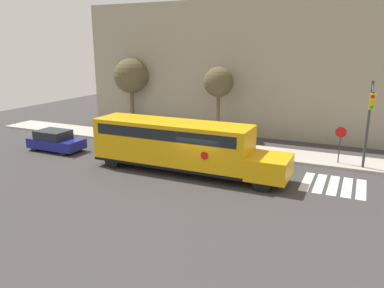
{
  "coord_description": "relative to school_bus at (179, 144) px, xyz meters",
  "views": [
    {
      "loc": [
        7.95,
        -18.66,
        7.42
      ],
      "look_at": [
        -1.08,
        1.06,
        1.67
      ],
      "focal_mm": 35.0,
      "sensor_mm": 36.0,
      "label": 1
    }
  ],
  "objects": [
    {
      "name": "sidewalk_strip",
      "position": [
        1.73,
        5.94,
        -1.67
      ],
      "size": [
        44.0,
        3.0,
        0.15
      ],
      "color": "#B2ADA3",
      "rests_on": "ground"
    },
    {
      "name": "crosswalk_stripes",
      "position": [
        8.73,
        1.44,
        -1.74
      ],
      "size": [
        3.3,
        3.2,
        0.01
      ],
      "color": "white",
      "rests_on": "ground"
    },
    {
      "name": "tree_far_sidewalk",
      "position": [
        -0.84,
        8.83,
        2.79
      ],
      "size": [
        2.38,
        2.38,
        5.79
      ],
      "color": "brown",
      "rests_on": "ground"
    },
    {
      "name": "school_bus",
      "position": [
        0.0,
        0.0,
        0.0
      ],
      "size": [
        11.87,
        2.57,
        3.04
      ],
      "color": "#EAA80F",
      "rests_on": "ground"
    },
    {
      "name": "building_backdrop",
      "position": [
        1.73,
        12.44,
        3.76
      ],
      "size": [
        32.0,
        4.0,
        10.99
      ],
      "color": "#9E937F",
      "rests_on": "ground"
    },
    {
      "name": "ground_plane",
      "position": [
        1.73,
        -0.56,
        -1.74
      ],
      "size": [
        60.0,
        60.0,
        0.0
      ],
      "primitive_type": "plane",
      "color": "#3A3838"
    },
    {
      "name": "stop_sign",
      "position": [
        8.67,
        5.34,
        -0.1
      ],
      "size": [
        0.67,
        0.1,
        2.49
      ],
      "color": "#38383A",
      "rests_on": "ground"
    },
    {
      "name": "traffic_light",
      "position": [
        10.13,
        3.7,
        1.9
      ],
      "size": [
        0.28,
        4.03,
        5.42
      ],
      "color": "#38383A",
      "rests_on": "ground"
    },
    {
      "name": "tree_near_sidewalk",
      "position": [
        -9.62,
        9.66,
        2.94
      ],
      "size": [
        3.11,
        3.11,
        6.28
      ],
      "color": "brown",
      "rests_on": "ground"
    },
    {
      "name": "parked_car",
      "position": [
        -10.18,
        0.45,
        -1.01
      ],
      "size": [
        4.01,
        1.84,
        1.48
      ],
      "color": "navy",
      "rests_on": "ground"
    }
  ]
}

